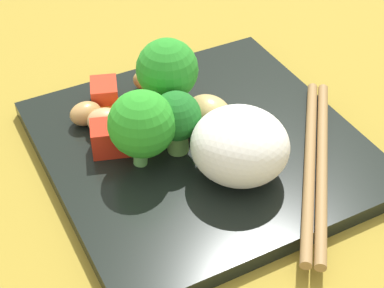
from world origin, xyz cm
name	(u,v)px	position (x,y,z in cm)	size (l,w,h in cm)	color
ground_plane	(202,162)	(0.00, 0.00, -1.00)	(110.00, 110.00, 2.00)	olive
square_plate	(202,147)	(0.00, 0.00, 0.66)	(24.12, 24.12, 1.32)	black
rice_mound	(240,146)	(4.56, 0.59, 4.06)	(7.00, 7.32, 5.47)	white
broccoli_floret_0	(167,72)	(-3.86, -1.02, 6.00)	(4.97, 4.97, 7.61)	#739E4B
broccoli_floret_1	(174,116)	(-0.37, -2.27, 4.52)	(3.86, 3.86, 5.41)	#69A54B
broccoli_floret_2	(141,124)	(-0.08, -5.11, 5.02)	(5.12, 5.12, 6.36)	#64B254
carrot_slice_0	(205,107)	(-3.58, 2.35, 1.55)	(2.49, 2.49, 0.45)	orange
carrot_slice_1	(144,101)	(-6.74, -1.94, 1.69)	(2.39, 2.39, 0.73)	orange
carrot_slice_2	(119,113)	(-6.22, -4.55, 1.70)	(3.13, 3.13, 0.75)	orange
carrot_slice_3	(144,130)	(-3.11, -3.64, 1.69)	(2.57, 2.57, 0.73)	orange
pepper_chunk_0	(111,138)	(-2.54, -6.72, 2.52)	(3.04, 2.42, 2.40)	red
pepper_chunk_1	(173,92)	(-5.74, 0.41, 2.44)	(2.09, 1.62, 2.24)	red
pepper_chunk_2	(104,94)	(-8.38, -4.88, 2.39)	(2.81, 2.24, 2.13)	red
chicken_piece_0	(147,81)	(-8.52, -0.84, 2.29)	(2.47, 1.74, 1.93)	tan
chicken_piece_1	(208,114)	(-1.24, 1.27, 2.82)	(3.96, 3.25, 2.99)	tan
chicken_piece_2	(105,121)	(-4.95, -6.26, 2.35)	(2.91, 2.34, 2.05)	tan
chicken_piece_3	(86,113)	(-6.69, -7.25, 2.29)	(2.68, 2.09, 1.93)	tan
chopstick_pair	(316,163)	(6.82, 6.14, 1.74)	(16.82, 13.83, 0.84)	olive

